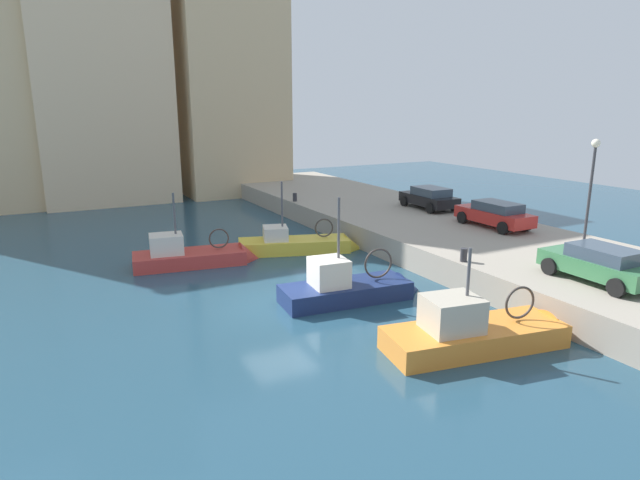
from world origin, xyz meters
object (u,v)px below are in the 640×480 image
Objects in this scene: fishing_boat_orange at (482,341)px; parked_car_red at (495,214)px; mooring_bollard_south at (464,255)px; quay_streetlamp at (592,177)px; fishing_boat_navy at (353,295)px; parked_car_black at (429,198)px; fishing_boat_yellow at (301,250)px; fishing_boat_red at (197,261)px; mooring_bollard_mid at (295,197)px; parked_car_green at (599,264)px.

parked_car_red is at bearing 43.27° from fishing_boat_orange.
quay_streetlamp reaches higher than mooring_bollard_south.
parked_car_black is (10.75, 8.66, 1.72)m from fishing_boat_navy.
fishing_boat_orange is at bearing -75.78° from fishing_boat_navy.
fishing_boat_yellow is 1.11× the size of fishing_boat_navy.
parked_car_black is at bearing 86.62° from parked_car_red.
fishing_boat_red reaches higher than mooring_bollard_mid.
parked_car_black is 7.31× the size of mooring_bollard_mid.
fishing_boat_orange is at bearing -178.27° from parked_car_green.
fishing_boat_orange is at bearing -125.87° from mooring_bollard_south.
fishing_boat_navy is (-1.31, -7.34, 0.07)m from fishing_boat_yellow.
fishing_boat_orange is 1.68× the size of parked_car_green.
mooring_bollard_south is (-5.83, -4.08, -0.42)m from parked_car_red.
fishing_boat_yellow is at bearing -172.04° from parked_car_black.
mooring_bollard_mid is (-2.41, 20.25, -0.42)m from parked_car_green.
fishing_boat_navy reaches higher than mooring_bollard_south.
fishing_boat_red reaches higher than mooring_bollard_south.
parked_car_green is (5.69, -12.69, 1.79)m from fishing_boat_yellow.
fishing_boat_yellow is at bearing 79.87° from fishing_boat_navy.
parked_car_green is at bearing -83.21° from mooring_bollard_mid.
fishing_boat_navy is 10.86× the size of mooring_bollard_south.
fishing_boat_red reaches higher than parked_car_green.
mooring_bollard_mid is at bearing 81.11° from fishing_boat_orange.
quay_streetlamp reaches higher than fishing_boat_navy.
mooring_bollard_mid is (4.59, 14.90, 1.31)m from fishing_boat_navy.
quay_streetlamp is (5.65, -17.28, 2.98)m from mooring_bollard_mid.
fishing_boat_yellow is 9.16m from mooring_bollard_south.
fishing_boat_orange is 12.51m from parked_car_red.
fishing_boat_yellow is at bearing 154.41° from parked_car_red.
parked_car_black is at bearing 57.72° from mooring_bollard_south.
parked_car_black is at bearing 38.86° from fishing_boat_navy.
parked_car_black is 8.78m from mooring_bollard_mid.
parked_car_red is at bearing -63.94° from mooring_bollard_mid.
fishing_boat_yellow is 10.26m from parked_car_red.
fishing_boat_red is 1.44× the size of parked_car_red.
parked_car_red reaches higher than mooring_bollard_south.
quay_streetlamp is (10.24, -2.37, 4.29)m from fishing_boat_navy.
fishing_boat_yellow reaches higher than parked_car_green.
fishing_boat_yellow is 9.70m from parked_car_black.
quay_streetlamp reaches higher than parked_car_green.
parked_car_red is 1.06× the size of parked_car_black.
fishing_boat_red is at bearing -175.92° from parked_car_black.
mooring_bollard_south is at bearing -68.78° from fishing_boat_yellow.
fishing_boat_orange is 14.21m from fishing_boat_red.
parked_car_red is (9.02, 8.49, 1.73)m from fishing_boat_orange.
fishing_boat_red is 12.34m from mooring_bollard_south.
parked_car_green is (11.06, -12.95, 1.76)m from fishing_boat_red.
mooring_bollard_mid is at bearing 134.66° from parked_car_black.
fishing_boat_red is 15.30m from parked_car_red.
parked_car_red is at bearing 67.68° from parked_car_green.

